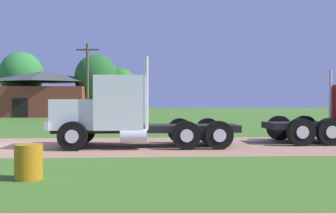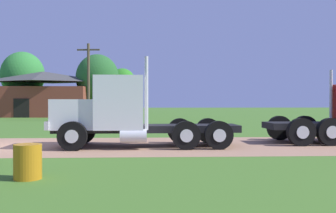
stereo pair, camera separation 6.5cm
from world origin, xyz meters
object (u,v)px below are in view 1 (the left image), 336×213
object	(u,v)px
steel_barrel	(29,162)
utility_pole_far	(88,80)
shed_building	(42,95)
truck_foreground_white	(120,113)

from	to	relation	value
steel_barrel	utility_pole_far	distance (m)	27.13
shed_building	utility_pole_far	size ratio (longest dim) A/B	1.56
truck_foreground_white	shed_building	bearing A→B (deg)	111.47
truck_foreground_white	utility_pole_far	bearing A→B (deg)	103.13
shed_building	utility_pole_far	world-z (taller)	utility_pole_far
truck_foreground_white	shed_building	xyz separation A→B (m)	(-11.99, 30.48, 1.33)
steel_barrel	utility_pole_far	size ratio (longest dim) A/B	0.11
truck_foreground_white	shed_building	distance (m)	32.78
truck_foreground_white	steel_barrel	distance (m)	6.42
utility_pole_far	steel_barrel	bearing A→B (deg)	-83.20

